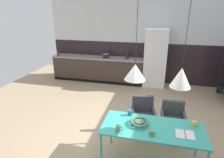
{
  "coord_description": "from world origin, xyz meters",
  "views": [
    {
      "loc": [
        0.62,
        -3.41,
        2.58
      ],
      "look_at": [
        -0.44,
        0.88,
        0.95
      ],
      "focal_mm": 30.42,
      "sensor_mm": 36.0,
      "label": 1
    }
  ],
  "objects_px": {
    "bottle_spice_small": "(58,53)",
    "refrigerator_column": "(155,58)",
    "mug_wide_latte": "(130,113)",
    "cooking_pot": "(106,56)",
    "bottle_wine_green": "(127,56)",
    "pendant_lamp_over_table_near": "(135,72)",
    "armchair_by_stool": "(173,115)",
    "fruit_bowl": "(139,122)",
    "mug_tall_blue": "(194,124)",
    "mug_short_terracotta": "(118,129)",
    "pendant_lamp_over_table_far": "(181,77)",
    "armchair_near_window": "(143,111)",
    "mug_dark_espresso": "(152,133)",
    "dining_table": "(153,129)",
    "open_book": "(185,134)",
    "bottle_vinegar_dark": "(128,55)"
  },
  "relations": [
    {
      "from": "pendant_lamp_over_table_near",
      "to": "mug_dark_espresso",
      "type": "bearing_deg",
      "value": -35.77
    },
    {
      "from": "cooking_pot",
      "to": "pendant_lamp_over_table_far",
      "type": "height_order",
      "value": "pendant_lamp_over_table_far"
    },
    {
      "from": "bottle_spice_small",
      "to": "dining_table",
      "type": "bearing_deg",
      "value": -44.33
    },
    {
      "from": "refrigerator_column",
      "to": "pendant_lamp_over_table_near",
      "type": "height_order",
      "value": "pendant_lamp_over_table_near"
    },
    {
      "from": "bottle_wine_green",
      "to": "pendant_lamp_over_table_near",
      "type": "xyz_separation_m",
      "value": [
        0.74,
        -3.69,
        0.65
      ]
    },
    {
      "from": "dining_table",
      "to": "bottle_wine_green",
      "type": "relative_size",
      "value": 6.46
    },
    {
      "from": "mug_dark_espresso",
      "to": "mug_wide_latte",
      "type": "height_order",
      "value": "mug_wide_latte"
    },
    {
      "from": "refrigerator_column",
      "to": "dining_table",
      "type": "bearing_deg",
      "value": -88.54
    },
    {
      "from": "fruit_bowl",
      "to": "mug_dark_espresso",
      "type": "xyz_separation_m",
      "value": [
        0.22,
        -0.25,
        -0.0
      ]
    },
    {
      "from": "bottle_wine_green",
      "to": "armchair_near_window",
      "type": "bearing_deg",
      "value": -73.41
    },
    {
      "from": "refrigerator_column",
      "to": "bottle_vinegar_dark",
      "type": "xyz_separation_m",
      "value": [
        -0.96,
        0.1,
        0.05
      ]
    },
    {
      "from": "mug_tall_blue",
      "to": "bottle_spice_small",
      "type": "relative_size",
      "value": 0.53
    },
    {
      "from": "mug_tall_blue",
      "to": "pendant_lamp_over_table_near",
      "type": "bearing_deg",
      "value": -168.91
    },
    {
      "from": "dining_table",
      "to": "pendant_lamp_over_table_far",
      "type": "xyz_separation_m",
      "value": [
        0.34,
        0.02,
        0.95
      ]
    },
    {
      "from": "fruit_bowl",
      "to": "mug_tall_blue",
      "type": "relative_size",
      "value": 2.44
    },
    {
      "from": "bottle_spice_small",
      "to": "bottle_wine_green",
      "type": "bearing_deg",
      "value": 1.24
    },
    {
      "from": "dining_table",
      "to": "bottle_wine_green",
      "type": "bearing_deg",
      "value": 106.23
    },
    {
      "from": "armchair_by_stool",
      "to": "mug_tall_blue",
      "type": "relative_size",
      "value": 5.91
    },
    {
      "from": "bottle_spice_small",
      "to": "refrigerator_column",
      "type": "bearing_deg",
      "value": 2.16
    },
    {
      "from": "open_book",
      "to": "mug_dark_espresso",
      "type": "bearing_deg",
      "value": -164.67
    },
    {
      "from": "mug_dark_espresso",
      "to": "pendant_lamp_over_table_near",
      "type": "distance_m",
      "value": 0.98
    },
    {
      "from": "mug_dark_espresso",
      "to": "bottle_spice_small",
      "type": "xyz_separation_m",
      "value": [
        -3.71,
        3.87,
        0.25
      ]
    },
    {
      "from": "fruit_bowl",
      "to": "mug_tall_blue",
      "type": "xyz_separation_m",
      "value": [
        0.9,
        0.18,
        -0.01
      ]
    },
    {
      "from": "pendant_lamp_over_table_near",
      "to": "bottle_wine_green",
      "type": "bearing_deg",
      "value": 101.28
    },
    {
      "from": "armchair_by_stool",
      "to": "mug_tall_blue",
      "type": "xyz_separation_m",
      "value": [
        0.28,
        -0.68,
        0.28
      ]
    },
    {
      "from": "bottle_vinegar_dark",
      "to": "pendant_lamp_over_table_near",
      "type": "height_order",
      "value": "pendant_lamp_over_table_near"
    },
    {
      "from": "cooking_pot",
      "to": "pendant_lamp_over_table_far",
      "type": "bearing_deg",
      "value": -59.37
    },
    {
      "from": "mug_dark_espresso",
      "to": "mug_tall_blue",
      "type": "height_order",
      "value": "same"
    },
    {
      "from": "bottle_vinegar_dark",
      "to": "pendant_lamp_over_table_near",
      "type": "distance_m",
      "value": 3.98
    },
    {
      "from": "armchair_near_window",
      "to": "pendant_lamp_over_table_far",
      "type": "bearing_deg",
      "value": 113.44
    },
    {
      "from": "mug_short_terracotta",
      "to": "pendant_lamp_over_table_near",
      "type": "xyz_separation_m",
      "value": [
        0.2,
        0.26,
        0.89
      ]
    },
    {
      "from": "mug_short_terracotta",
      "to": "cooking_pot",
      "type": "distance_m",
      "value": 4.2
    },
    {
      "from": "cooking_pot",
      "to": "bottle_spice_small",
      "type": "height_order",
      "value": "bottle_spice_small"
    },
    {
      "from": "armchair_near_window",
      "to": "mug_short_terracotta",
      "type": "distance_m",
      "value": 1.18
    },
    {
      "from": "open_book",
      "to": "pendant_lamp_over_table_near",
      "type": "height_order",
      "value": "pendant_lamp_over_table_near"
    },
    {
      "from": "dining_table",
      "to": "armchair_near_window",
      "type": "relative_size",
      "value": 2.05
    },
    {
      "from": "bottle_wine_green",
      "to": "bottle_spice_small",
      "type": "height_order",
      "value": "bottle_wine_green"
    },
    {
      "from": "cooking_pot",
      "to": "pendant_lamp_over_table_far",
      "type": "xyz_separation_m",
      "value": [
        2.2,
        -3.71,
        0.64
      ]
    },
    {
      "from": "mug_short_terracotta",
      "to": "mug_tall_blue",
      "type": "xyz_separation_m",
      "value": [
        1.21,
        0.46,
        -0.01
      ]
    },
    {
      "from": "mug_wide_latte",
      "to": "cooking_pot",
      "type": "height_order",
      "value": "cooking_pot"
    },
    {
      "from": "fruit_bowl",
      "to": "bottle_spice_small",
      "type": "distance_m",
      "value": 5.03
    },
    {
      "from": "bottle_wine_green",
      "to": "bottle_vinegar_dark",
      "type": "bearing_deg",
      "value": 83.78
    },
    {
      "from": "bottle_spice_small",
      "to": "pendant_lamp_over_table_far",
      "type": "height_order",
      "value": "pendant_lamp_over_table_far"
    },
    {
      "from": "bottle_wine_green",
      "to": "pendant_lamp_over_table_near",
      "type": "bearing_deg",
      "value": -78.72
    },
    {
      "from": "mug_dark_espresso",
      "to": "cooking_pot",
      "type": "height_order",
      "value": "cooking_pot"
    },
    {
      "from": "mug_tall_blue",
      "to": "bottle_vinegar_dark",
      "type": "bearing_deg",
      "value": 115.18
    },
    {
      "from": "refrigerator_column",
      "to": "mug_dark_espresso",
      "type": "bearing_deg",
      "value": -88.81
    },
    {
      "from": "armchair_near_window",
      "to": "armchair_by_stool",
      "type": "xyz_separation_m",
      "value": [
        0.62,
        0.03,
        -0.03
      ]
    },
    {
      "from": "armchair_by_stool",
      "to": "fruit_bowl",
      "type": "relative_size",
      "value": 2.43
    },
    {
      "from": "cooking_pot",
      "to": "mug_dark_espresso",
      "type": "bearing_deg",
      "value": -65.0
    }
  ]
}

